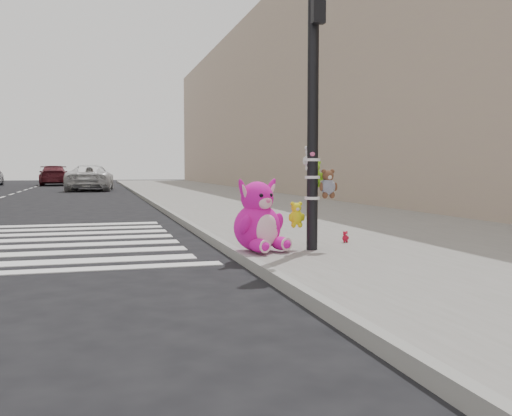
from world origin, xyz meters
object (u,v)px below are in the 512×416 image
object	(u,v)px
pink_bunny	(259,221)
car_white_near	(90,178)
red_teddy	(345,237)
signal_pole	(313,136)

from	to	relation	value
pink_bunny	car_white_near	bearing A→B (deg)	73.57
pink_bunny	car_white_near	distance (m)	27.36
pink_bunny	red_teddy	world-z (taller)	pink_bunny
signal_pole	car_white_near	xyz separation A→B (m)	(-3.33, 27.29, -1.03)
red_teddy	car_white_near	distance (m)	27.02
signal_pole	car_white_near	world-z (taller)	signal_pole
signal_pole	pink_bunny	xyz separation A→B (m)	(-0.81, 0.04, -1.21)
signal_pole	red_teddy	size ratio (longest dim) A/B	21.88
red_teddy	car_white_near	bearing A→B (deg)	90.11
signal_pole	pink_bunny	bearing A→B (deg)	176.84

